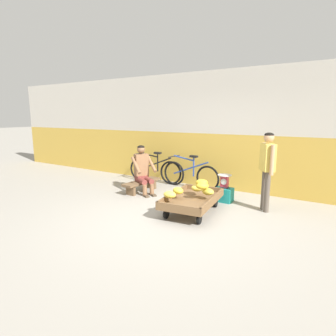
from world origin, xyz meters
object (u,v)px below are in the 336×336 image
(banana_cart, at_px, (192,200))
(customer_adult, at_px, (267,163))
(low_bench, at_px, (142,184))
(plastic_crate, at_px, (224,195))
(bicycle_near_left, at_px, (155,170))
(vendor_seated, at_px, (143,169))
(bicycle_far_left, at_px, (190,175))
(weighing_scale, at_px, (224,181))

(banana_cart, distance_m, customer_adult, 1.60)
(low_bench, xyz_separation_m, plastic_crate, (2.00, 0.32, -0.05))
(low_bench, distance_m, bicycle_near_left, 1.02)
(vendor_seated, distance_m, customer_adult, 2.86)
(low_bench, height_order, bicycle_near_left, bicycle_near_left)
(low_bench, distance_m, vendor_seated, 0.38)
(low_bench, bearing_deg, banana_cart, -21.20)
(vendor_seated, xyz_separation_m, bicycle_far_left, (0.76, 0.98, -0.21))
(bicycle_far_left, bearing_deg, vendor_seated, -127.81)
(weighing_scale, xyz_separation_m, customer_adult, (0.90, -0.15, 0.50))
(vendor_seated, relative_size, bicycle_near_left, 0.69)
(plastic_crate, bearing_deg, customer_adult, -9.43)
(weighing_scale, bearing_deg, banana_cart, -104.51)
(plastic_crate, height_order, bicycle_far_left, bicycle_far_left)
(banana_cart, height_order, plastic_crate, banana_cart)
(low_bench, height_order, vendor_seated, vendor_seated)
(vendor_seated, relative_size, weighing_scale, 3.80)
(customer_adult, bearing_deg, vendor_seated, -175.73)
(bicycle_far_left, distance_m, customer_adult, 2.28)
(customer_adult, bearing_deg, plastic_crate, 170.57)
(low_bench, bearing_deg, bicycle_near_left, 106.67)
(weighing_scale, bearing_deg, vendor_seated, -169.45)
(plastic_crate, distance_m, bicycle_far_left, 1.34)
(bicycle_far_left, xyz_separation_m, customer_adult, (2.06, -0.77, 0.60))
(plastic_crate, xyz_separation_m, weighing_scale, (0.00, -0.00, 0.30))
(bicycle_near_left, relative_size, bicycle_far_left, 1.00)
(banana_cart, relative_size, low_bench, 1.37)
(vendor_seated, xyz_separation_m, plastic_crate, (1.93, 0.36, -0.42))
(banana_cart, height_order, low_bench, banana_cart)
(banana_cart, distance_m, low_bench, 1.87)
(bicycle_near_left, xyz_separation_m, bicycle_far_left, (1.13, -0.03, 0.00))
(customer_adult, bearing_deg, bicycle_far_left, 159.45)
(weighing_scale, height_order, bicycle_near_left, bicycle_near_left)
(low_bench, distance_m, customer_adult, 3.00)
(low_bench, bearing_deg, bicycle_far_left, 48.23)
(banana_cart, xyz_separation_m, weighing_scale, (0.26, 0.99, 0.21))
(bicycle_near_left, distance_m, bicycle_far_left, 1.13)
(vendor_seated, bearing_deg, banana_cart, -20.78)
(banana_cart, distance_m, plastic_crate, 1.03)
(plastic_crate, bearing_deg, bicycle_far_left, 151.82)
(bicycle_near_left, xyz_separation_m, customer_adult, (3.19, -0.80, 0.60))
(bicycle_near_left, bearing_deg, low_bench, -73.33)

